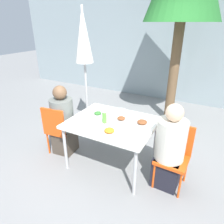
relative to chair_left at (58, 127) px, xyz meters
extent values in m
plane|color=gray|center=(0.90, 0.17, -0.49)|extent=(24.00, 24.00, 0.00)
cube|color=#89999E|center=(0.90, 3.55, 1.01)|extent=(10.00, 0.20, 3.00)
cube|color=white|center=(0.90, 0.17, 0.22)|extent=(1.22, 0.99, 0.04)
cylinder|color=#B7B7B7|center=(0.35, -0.26, -0.15)|extent=(0.04, 0.04, 0.70)
cylinder|color=#B7B7B7|center=(1.46, -0.26, -0.15)|extent=(0.04, 0.04, 0.70)
cylinder|color=#B7B7B7|center=(0.35, 0.61, -0.15)|extent=(0.04, 0.04, 0.70)
cylinder|color=#B7B7B7|center=(1.46, 0.61, -0.15)|extent=(0.04, 0.04, 0.70)
cube|color=#E54C14|center=(-0.01, 0.08, -0.08)|extent=(0.44, 0.44, 0.04)
cube|color=#E54C14|center=(0.01, -0.10, 0.15)|extent=(0.40, 0.08, 0.42)
cylinder|color=#E54C14|center=(-0.19, 0.23, -0.30)|extent=(0.03, 0.03, 0.39)
cylinder|color=#E54C14|center=(0.14, 0.27, -0.30)|extent=(0.03, 0.03, 0.39)
cylinder|color=#E54C14|center=(-0.16, -0.11, -0.30)|extent=(0.03, 0.03, 0.39)
cylinder|color=#E54C14|center=(0.18, -0.07, -0.30)|extent=(0.03, 0.03, 0.39)
cube|color=#473D33|center=(0.04, 0.09, -0.28)|extent=(0.36, 0.36, 0.43)
cylinder|color=slate|center=(0.04, 0.09, 0.20)|extent=(0.36, 0.36, 0.53)
sphere|color=brown|center=(0.04, 0.09, 0.57)|extent=(0.22, 0.22, 0.22)
cube|color=#E54C14|center=(1.82, 0.13, -0.08)|extent=(0.42, 0.42, 0.04)
cube|color=#E54C14|center=(1.82, 0.31, 0.15)|extent=(0.40, 0.06, 0.42)
cylinder|color=#E54C14|center=(1.98, -0.05, -0.30)|extent=(0.03, 0.03, 0.39)
cylinder|color=#E54C14|center=(1.64, -0.03, -0.30)|extent=(0.03, 0.03, 0.39)
cylinder|color=#E54C14|center=(1.99, 0.29, -0.30)|extent=(0.03, 0.03, 0.39)
cylinder|color=#E54C14|center=(1.65, 0.31, -0.30)|extent=(0.03, 0.03, 0.39)
cube|color=black|center=(1.77, 0.13, -0.28)|extent=(0.36, 0.36, 0.43)
cylinder|color=beige|center=(1.77, 0.13, 0.21)|extent=(0.38, 0.38, 0.54)
sphere|color=beige|center=(1.77, 0.13, 0.58)|extent=(0.22, 0.22, 0.22)
cylinder|color=#333333|center=(-0.09, 0.96, -0.47)|extent=(0.36, 0.36, 0.05)
cylinder|color=#BCBCBC|center=(-0.09, 0.96, 0.66)|extent=(0.04, 0.04, 2.32)
cone|color=silver|center=(-0.09, 0.96, 1.35)|extent=(0.33, 0.33, 0.95)
cylinder|color=white|center=(1.03, -0.14, 0.25)|extent=(0.24, 0.24, 0.01)
ellipsoid|color=orange|center=(1.03, -0.14, 0.28)|extent=(0.13, 0.13, 0.05)
cylinder|color=white|center=(0.61, 0.26, 0.25)|extent=(0.21, 0.21, 0.01)
ellipsoid|color=#33702D|center=(0.61, 0.26, 0.28)|extent=(0.11, 0.11, 0.05)
cylinder|color=white|center=(1.32, 0.28, 0.25)|extent=(0.25, 0.25, 0.01)
ellipsoid|color=brown|center=(1.32, 0.28, 0.28)|extent=(0.14, 0.14, 0.06)
cylinder|color=white|center=(1.01, 0.26, 0.25)|extent=(0.22, 0.22, 0.01)
ellipsoid|color=brown|center=(1.01, 0.26, 0.28)|extent=(0.12, 0.12, 0.05)
cylinder|color=#51A338|center=(0.83, 0.09, 0.32)|extent=(0.06, 0.06, 0.16)
cylinder|color=white|center=(0.83, 0.09, 0.41)|extent=(0.04, 0.04, 0.02)
cylinder|color=white|center=(0.62, -0.07, 0.28)|extent=(0.07, 0.07, 0.08)
cylinder|color=white|center=(0.91, 0.49, 0.27)|extent=(0.14, 0.14, 0.06)
cylinder|color=brown|center=(1.31, 2.18, 0.53)|extent=(0.20, 0.20, 2.06)
camera|label=1|loc=(2.11, -2.11, 1.56)|focal=32.00mm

